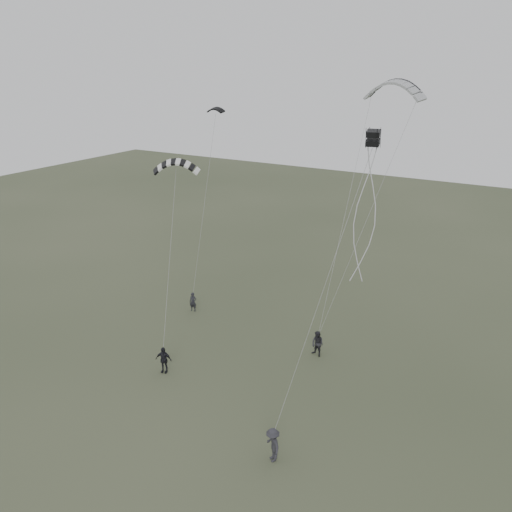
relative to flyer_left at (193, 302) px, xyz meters
The scene contains 9 objects.
ground 9.76m from the flyer_left, 51.24° to the right, with size 140.00×140.00×0.00m, color #3B442C.
flyer_left is the anchor object (origin of this frame).
flyer_right 11.80m from the flyer_left, ahead, with size 0.91×0.71×1.88m, color #242328.
flyer_center 8.94m from the flyer_left, 65.93° to the right, with size 1.10×0.46×1.87m, color black.
flyer_far 17.98m from the flyer_left, 40.23° to the right, with size 1.26×0.72×1.95m, color #2A2A30.
kite_dark_small 15.80m from the flyer_left, 90.46° to the left, with size 1.59×0.48×0.52m, color black, non-canonical shape.
kite_pale_large 22.79m from the flyer_left, 22.09° to the left, with size 4.31×0.97×1.74m, color #A7A9AC, non-canonical shape.
kite_striped 12.16m from the flyer_left, 74.21° to the right, with size 3.24×0.81×1.25m, color black, non-canonical shape.
kite_box 22.33m from the flyer_left, 17.89° to the right, with size 0.66×0.66×0.72m, color black, non-canonical shape.
Camera 1 is at (17.10, -22.21, 19.26)m, focal length 35.00 mm.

